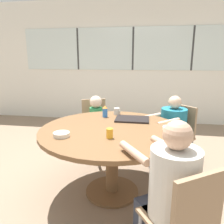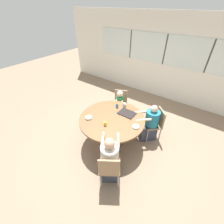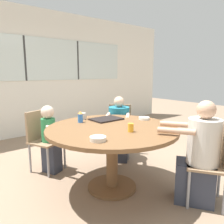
{
  "view_description": "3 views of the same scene",
  "coord_description": "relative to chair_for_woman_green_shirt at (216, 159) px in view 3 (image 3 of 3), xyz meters",
  "views": [
    {
      "loc": [
        0.36,
        -2.2,
        1.51
      ],
      "look_at": [
        0.0,
        0.0,
        0.95
      ],
      "focal_mm": 35.0,
      "sensor_mm": 36.0,
      "label": 1
    },
    {
      "loc": [
        1.61,
        -2.22,
        2.99
      ],
      "look_at": [
        0.0,
        0.0,
        0.95
      ],
      "focal_mm": 24.0,
      "sensor_mm": 36.0,
      "label": 2
    },
    {
      "loc": [
        -1.58,
        -1.94,
        1.41
      ],
      "look_at": [
        0.0,
        0.0,
        0.95
      ],
      "focal_mm": 35.0,
      "sensor_mm": 36.0,
      "label": 3
    }
  ],
  "objects": [
    {
      "name": "person_man_blue_shirt",
      "position": [
        0.06,
        1.63,
        -0.07
      ],
      "size": [
        0.67,
        0.67,
        1.03
      ],
      "rotation": [
        0.0,
        0.0,
        -3.94
      ],
      "color": "#333847",
      "rests_on": "ground_plane"
    },
    {
      "name": "person_toddler",
      "position": [
        -1.02,
        1.86,
        -0.05
      ],
      "size": [
        0.32,
        0.4,
        0.96
      ],
      "rotation": [
        0.0,
        0.0,
        -2.74
      ],
      "color": "#333847",
      "rests_on": "ground_plane"
    },
    {
      "name": "dining_table",
      "position": [
        -0.63,
        0.95,
        0.12
      ],
      "size": [
        1.55,
        1.55,
        0.77
      ],
      "color": "brown",
      "rests_on": "ground_plane"
    },
    {
      "name": "wall_back_with_windows",
      "position": [
        -0.63,
        3.95,
        0.9
      ],
      "size": [
        8.4,
        0.08,
        2.8
      ],
      "color": "white",
      "rests_on": "ground_plane"
    },
    {
      "name": "chair_for_woman_green_shirt",
      "position": [
        0.0,
        0.0,
        0.0
      ],
      "size": [
        0.55,
        0.55,
        0.87
      ],
      "rotation": [
        0.0,
        0.0,
        0.59
      ],
      "color": "#937556",
      "rests_on": "ground_plane"
    },
    {
      "name": "chair_for_toddler",
      "position": [
        -1.08,
        2.01,
        0.0
      ],
      "size": [
        0.53,
        0.53,
        0.87
      ],
      "rotation": [
        0.0,
        0.0,
        -2.74
      ],
      "color": "#937556",
      "rests_on": "ground_plane"
    },
    {
      "name": "food_tray_dark",
      "position": [
        -0.44,
        1.31,
        0.26
      ],
      "size": [
        0.4,
        0.3,
        0.02
      ],
      "color": "black",
      "rests_on": "dining_table"
    },
    {
      "name": "bowl_white_shallow",
      "position": [
        -0.03,
        1.0,
        0.27
      ],
      "size": [
        0.15,
        0.15,
        0.03
      ],
      "color": "white",
      "rests_on": "dining_table"
    },
    {
      "name": "coffee_mug",
      "position": [
        -0.66,
        1.55,
        0.3
      ],
      "size": [
        0.09,
        0.08,
        0.09
      ],
      "color": "beige",
      "rests_on": "dining_table"
    },
    {
      "name": "chair_for_man_blue_shirt",
      "position": [
        0.18,
        1.75,
        0.0
      ],
      "size": [
        0.57,
        0.57,
        0.87
      ],
      "rotation": [
        0.0,
        0.0,
        -3.94
      ],
      "color": "#937556",
      "rests_on": "ground_plane"
    },
    {
      "name": "ground_plane",
      "position": [
        -0.63,
        0.95,
        -0.52
      ],
      "size": [
        16.0,
        16.0,
        0.0
      ],
      "primitive_type": "plane",
      "color": "#8C725B"
    },
    {
      "name": "sippy_cup",
      "position": [
        -0.8,
        1.4,
        0.33
      ],
      "size": [
        0.07,
        0.07,
        0.15
      ],
      "color": "blue",
      "rests_on": "dining_table"
    },
    {
      "name": "juice_glass",
      "position": [
        -0.61,
        0.66,
        0.3
      ],
      "size": [
        0.06,
        0.06,
        0.09
      ],
      "color": "gold",
      "rests_on": "dining_table"
    },
    {
      "name": "person_woman_green_shirt",
      "position": [
        -0.09,
        0.14,
        -0.02
      ],
      "size": [
        0.61,
        0.69,
        1.13
      ],
      "rotation": [
        0.0,
        0.0,
        0.59
      ],
      "color": "#333847",
      "rests_on": "ground_plane"
    },
    {
      "name": "bowl_cereal",
      "position": [
        -1.07,
        0.62,
        0.28
      ],
      "size": [
        0.16,
        0.16,
        0.04
      ],
      "color": "silver",
      "rests_on": "dining_table"
    }
  ]
}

